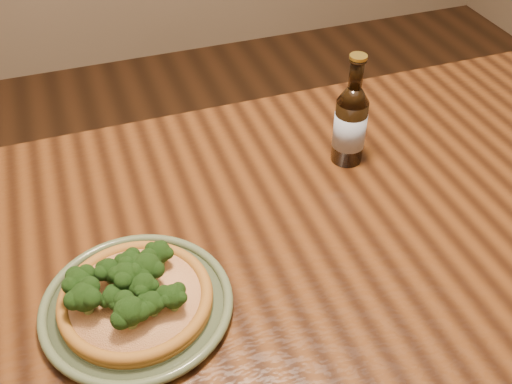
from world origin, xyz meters
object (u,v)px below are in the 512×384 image
object	(u,v)px
table	(284,294)
pizza	(133,295)
plate	(137,305)
beer_bottle	(350,124)

from	to	relation	value
table	pizza	size ratio (longest dim) A/B	7.31
plate	beer_bottle	xyz separation A→B (m)	(0.44, 0.22, 0.07)
table	pizza	bearing A→B (deg)	-173.66
pizza	beer_bottle	xyz separation A→B (m)	(0.44, 0.22, 0.05)
plate	beer_bottle	world-z (taller)	beer_bottle
beer_bottle	table	bearing A→B (deg)	-141.52
table	plate	size ratio (longest dim) A/B	5.81
plate	beer_bottle	bearing A→B (deg)	26.96
pizza	beer_bottle	world-z (taller)	beer_bottle
pizza	beer_bottle	distance (m)	0.50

